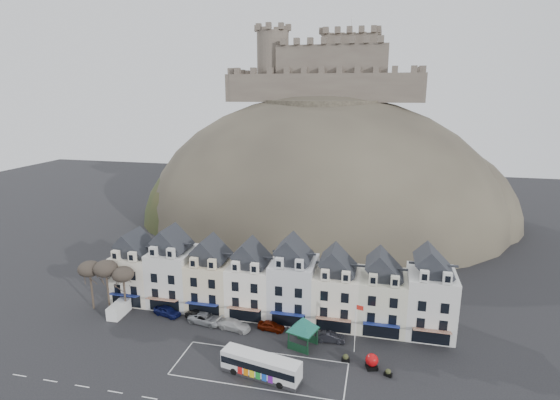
# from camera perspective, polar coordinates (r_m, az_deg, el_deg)

# --- Properties ---
(ground) EXTENTS (300.00, 300.00, 0.00)m
(ground) POSITION_cam_1_polar(r_m,az_deg,el_deg) (59.66, -4.97, -21.52)
(ground) COLOR black
(ground) RESTS_ON ground
(coach_bay_markings) EXTENTS (22.00, 7.50, 0.01)m
(coach_bay_markings) POSITION_cam_1_polar(r_m,az_deg,el_deg) (60.13, -2.63, -21.16)
(coach_bay_markings) COLOR silver
(coach_bay_markings) RESTS_ON ground
(townhouse_terrace) EXTENTS (54.40, 9.35, 11.80)m
(townhouse_terrace) POSITION_cam_1_polar(r_m,az_deg,el_deg) (70.28, -0.83, -10.66)
(townhouse_terrace) COLOR silver
(townhouse_terrace) RESTS_ON ground
(castle_hill) EXTENTS (100.00, 76.00, 68.00)m
(castle_hill) POSITION_cam_1_polar(r_m,az_deg,el_deg) (120.87, 5.82, -2.69)
(castle_hill) COLOR #332E27
(castle_hill) RESTS_ON ground
(castle) EXTENTS (50.20, 22.20, 22.00)m
(castle) POSITION_cam_1_polar(r_m,az_deg,el_deg) (123.00, 6.38, 16.49)
(castle) COLOR brown
(castle) RESTS_ON ground
(tree_left_far) EXTENTS (3.61, 3.61, 8.24)m
(tree_left_far) POSITION_cam_1_polar(r_m,az_deg,el_deg) (77.21, -23.63, -8.28)
(tree_left_far) COLOR #352C22
(tree_left_far) RESTS_ON ground
(tree_left_mid) EXTENTS (3.78, 3.78, 8.64)m
(tree_left_mid) POSITION_cam_1_polar(r_m,az_deg,el_deg) (75.39, -21.80, -8.36)
(tree_left_mid) COLOR #352C22
(tree_left_mid) RESTS_ON ground
(tree_left_near) EXTENTS (3.43, 3.43, 7.84)m
(tree_left_near) POSITION_cam_1_polar(r_m,az_deg,el_deg) (74.02, -19.82, -9.16)
(tree_left_near) COLOR #352C22
(tree_left_near) RESTS_ON ground
(bus) EXTENTS (10.55, 4.37, 2.90)m
(bus) POSITION_cam_1_polar(r_m,az_deg,el_deg) (57.95, -2.51, -20.74)
(bus) COLOR #262628
(bus) RESTS_ON ground
(bus_shelter) EXTENTS (6.81, 6.81, 4.53)m
(bus_shelter) POSITION_cam_1_polar(r_m,az_deg,el_deg) (62.53, 3.04, -15.85)
(bus_shelter) COLOR #11331E
(bus_shelter) RESTS_ON ground
(red_buoy) EXTENTS (1.71, 1.71, 2.04)m
(red_buoy) POSITION_cam_1_polar(r_m,az_deg,el_deg) (60.72, 11.91, -19.90)
(red_buoy) COLOR black
(red_buoy) RESTS_ON ground
(flagpole) EXTENTS (1.02, 0.34, 7.30)m
(flagpole) POSITION_cam_1_polar(r_m,az_deg,el_deg) (61.83, 9.89, -15.73)
(flagpole) COLOR silver
(flagpole) RESTS_ON ground
(white_van) EXTENTS (2.08, 4.43, 1.99)m
(white_van) POSITION_cam_1_polar(r_m,az_deg,el_deg) (75.89, -20.30, -13.24)
(white_van) COLOR white
(white_van) RESTS_ON ground
(planter_west) EXTENTS (1.12, 0.75, 1.07)m
(planter_west) POSITION_cam_1_polar(r_m,az_deg,el_deg) (61.69, 8.57, -19.74)
(planter_west) COLOR black
(planter_west) RESTS_ON ground
(planter_east) EXTENTS (1.10, 0.83, 0.99)m
(planter_east) POSITION_cam_1_polar(r_m,az_deg,el_deg) (60.13, 13.94, -21.05)
(planter_east) COLOR black
(planter_east) RESTS_ON ground
(car_navy) EXTENTS (4.93, 2.96, 1.57)m
(car_navy) POSITION_cam_1_polar(r_m,az_deg,el_deg) (73.61, -14.53, -13.86)
(car_navy) COLOR #0D1243
(car_navy) RESTS_ON ground
(car_black) EXTENTS (4.38, 2.83, 1.36)m
(car_black) POSITION_cam_1_polar(r_m,az_deg,el_deg) (71.26, -10.74, -14.71)
(car_black) COLOR black
(car_black) RESTS_ON ground
(car_silver) EXTENTS (5.73, 3.34, 1.52)m
(car_silver) POSITION_cam_1_polar(r_m,az_deg,el_deg) (70.28, -9.69, -15.02)
(car_silver) COLOR #93969A
(car_silver) RESTS_ON ground
(car_white) EXTENTS (5.46, 2.97, 1.50)m
(car_white) POSITION_cam_1_polar(r_m,az_deg,el_deg) (68.12, -6.04, -15.90)
(car_white) COLOR beige
(car_white) RESTS_ON ground
(car_maroon) EXTENTS (4.25, 2.16, 1.38)m
(car_maroon) POSITION_cam_1_polar(r_m,az_deg,el_deg) (67.63, -1.15, -16.11)
(car_maroon) COLOR #611505
(car_maroon) RESTS_ON ground
(car_charcoal) EXTENTS (4.32, 1.75, 1.39)m
(car_charcoal) POSITION_cam_1_polar(r_m,az_deg,el_deg) (65.37, 6.57, -17.36)
(car_charcoal) COLOR black
(car_charcoal) RESTS_ON ground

